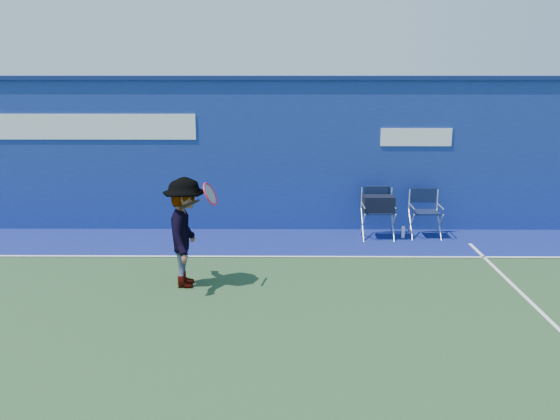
{
  "coord_description": "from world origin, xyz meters",
  "views": [
    {
      "loc": [
        1.01,
        -6.7,
        3.27
      ],
      "look_at": [
        0.93,
        2.6,
        1.0
      ],
      "focal_mm": 38.0,
      "sensor_mm": 36.0,
      "label": 1
    }
  ],
  "objects_px": {
    "directors_chair_left": "(378,217)",
    "tennis_player": "(186,232)",
    "directors_chair_right": "(425,223)",
    "water_bottle": "(403,232)"
  },
  "relations": [
    {
      "from": "directors_chair_left",
      "to": "tennis_player",
      "type": "height_order",
      "value": "tennis_player"
    },
    {
      "from": "directors_chair_left",
      "to": "directors_chair_right",
      "type": "xyz_separation_m",
      "value": [
        0.93,
        0.08,
        -0.13
      ]
    },
    {
      "from": "directors_chair_right",
      "to": "water_bottle",
      "type": "bearing_deg",
      "value": -171.1
    },
    {
      "from": "directors_chair_left",
      "to": "directors_chair_right",
      "type": "relative_size",
      "value": 1.06
    },
    {
      "from": "tennis_player",
      "to": "directors_chair_left",
      "type": "bearing_deg",
      "value": 38.1
    },
    {
      "from": "directors_chair_right",
      "to": "water_bottle",
      "type": "relative_size",
      "value": 3.96
    },
    {
      "from": "directors_chair_left",
      "to": "tennis_player",
      "type": "bearing_deg",
      "value": -141.9
    },
    {
      "from": "directors_chair_left",
      "to": "water_bottle",
      "type": "xyz_separation_m",
      "value": [
        0.51,
        0.01,
        -0.3
      ]
    },
    {
      "from": "directors_chair_right",
      "to": "water_bottle",
      "type": "xyz_separation_m",
      "value": [
        -0.43,
        -0.07,
        -0.17
      ]
    },
    {
      "from": "directors_chair_left",
      "to": "directors_chair_right",
      "type": "bearing_deg",
      "value": 4.88
    }
  ]
}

